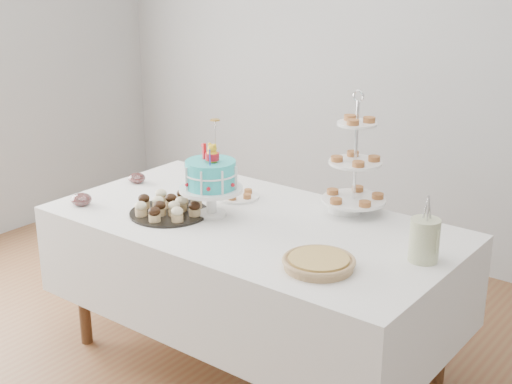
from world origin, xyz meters
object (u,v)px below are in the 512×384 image
Objects in this scene: cupcake_tray at (169,206)px; jam_bowl_b at (137,178)px; tiered_stand at (355,163)px; table at (252,265)px; plate_stack at (345,205)px; utensil_pitcher at (425,238)px; jam_bowl_a at (81,200)px; pastry_plate at (237,195)px; pie at (319,262)px; birthday_cake at (211,190)px.

cupcake_tray is 4.08× the size of jam_bowl_b.
jam_bowl_b is at bearing -164.79° from tiered_stand.
cupcake_tray is 0.53m from jam_bowl_b.
jam_bowl_b is (-1.16, -0.32, -0.22)m from tiered_stand.
table is 0.53m from plate_stack.
tiered_stand is 0.61m from utensil_pitcher.
utensil_pitcher is (0.55, -0.30, 0.07)m from plate_stack.
jam_bowl_a is 1.10× the size of jam_bowl_b.
plate_stack reaches higher than pastry_plate.
table is 6.52× the size of pie.
utensil_pitcher is at bearing 31.58° from birthday_cake.
birthday_cake reaches higher than pastry_plate.
tiered_stand is at bearing 161.25° from utensil_pitcher.
jam_bowl_a is 0.37× the size of utensil_pitcher.
plate_stack is 1.30m from jam_bowl_a.
pie is 1.33× the size of pastry_plate.
birthday_cake is at bearing -161.53° from table.
pie is at bearing 4.18° from jam_bowl_a.
tiered_stand is at bearing 38.88° from cupcake_tray.
birthday_cake is 1.03m from utensil_pitcher.
birthday_cake is 2.08× the size of pastry_plate.
jam_bowl_a reaches higher than pie.
birthday_cake is 0.22m from cupcake_tray.
birthday_cake is 1.69× the size of utensil_pitcher.
plate_stack is (0.65, 0.54, -0.01)m from cupcake_tray.
plate_stack is at bearing 39.99° from cupcake_tray.
jam_bowl_b is 0.34× the size of utensil_pitcher.
tiered_stand is 0.22m from plate_stack.
jam_bowl_a is (-1.08, -0.72, -0.00)m from plate_stack.
pie is 1.41m from jam_bowl_b.
cupcake_tray is (-0.37, -0.17, 0.27)m from table.
utensil_pitcher is at bearing 11.62° from cupcake_tray.
birthday_cake is at bearing -159.82° from utensil_pitcher.
pastry_plate is at bearing -174.58° from utensil_pitcher.
jam_bowl_a is at bearing -146.95° from tiered_stand.
pastry_plate is at bearing 73.85° from cupcake_tray.
pastry_plate is (-0.58, -0.17, -0.23)m from tiered_stand.
pie is 1.07× the size of utensil_pitcher.
plate_stack reaches higher than table.
cupcake_tray is 2.35× the size of plate_stack.
cupcake_tray is at bearing -106.15° from pastry_plate.
plate_stack is at bearing 163.95° from utensil_pitcher.
table is at bearing 42.44° from birthday_cake.
jam_bowl_a is at bearing -158.06° from cupcake_tray.
table is 0.41m from birthday_cake.
pastry_plate is 2.39× the size of jam_bowl_b.
plate_stack is (0.28, 0.37, 0.26)m from table.
jam_bowl_b is at bearing -166.25° from pastry_plate.
plate_stack is 1.58× the size of jam_bowl_a.
pastry_plate is 1.09m from utensil_pitcher.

